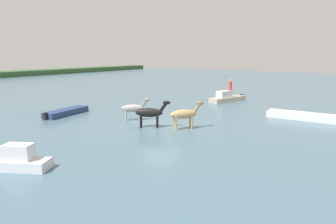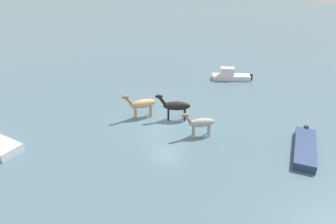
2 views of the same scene
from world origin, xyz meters
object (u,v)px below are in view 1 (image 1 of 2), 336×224
Objects in this scene: boat_launch_far at (302,117)px; boat_dinghy_port at (66,113)px; person_spotter_bow at (230,85)px; boat_tender_starboard at (227,99)px; horse_dark_mare at (185,114)px; boat_skiff_near at (12,162)px; horse_gray_outer at (150,113)px; horse_pinto_flank at (134,108)px.

boat_launch_far is 19.37m from boat_dinghy_port.
person_spotter_bow is at bearing -33.98° from boat_launch_far.
person_spotter_bow reaches higher than boat_tender_starboard.
boat_dinghy_port is at bearing 135.89° from horse_dark_mare.
horse_gray_outer is at bearing 59.43° from boat_skiff_near.
boat_skiff_near is at bearing -123.49° from horse_gray_outer.
horse_dark_mare is at bearing 29.17° from boat_tender_starboard.
horse_pinto_flank is 6.40m from boat_dinghy_port.
boat_launch_far is at bearing 36.86° from boat_skiff_near.
person_spotter_bow is (14.25, -0.23, 0.68)m from horse_gray_outer.
horse_gray_outer is 9.60m from boat_skiff_near.
horse_dark_mare is at bearing 51.63° from boat_launch_far.
boat_launch_far is at bearing 77.76° from boat_tender_starboard.
boat_dinghy_port is (-1.31, 10.87, -0.88)m from horse_dark_mare.
boat_dinghy_port is (-14.38, 8.63, -0.15)m from boat_tender_starboard.
boat_tender_starboard is 4.01× the size of person_spotter_bow.
person_spotter_bow reaches higher than boat_dinghy_port.
boat_tender_starboard reaches higher than boat_dinghy_port.
boat_tender_starboard is at bearing -31.91° from boat_launch_far.
horse_dark_mare is at bearing 47.80° from boat_skiff_near.
horse_pinto_flank reaches higher than boat_tender_starboard.
boat_skiff_near is 0.80× the size of boat_dinghy_port.
boat_tender_starboard is at bearing 61.62° from boat_skiff_near.
boat_tender_starboard is (13.07, 2.24, -0.73)m from horse_dark_mare.
person_spotter_bow reaches higher than horse_gray_outer.
boat_tender_starboard reaches higher than boat_skiff_near.
horse_pinto_flank is 0.81× the size of horse_gray_outer.
boat_tender_starboard is at bearing 141.79° from person_spotter_bow.
boat_dinghy_port is at bearing 152.85° from horse_pinto_flank.
horse_dark_mare is 10.86m from boat_skiff_near.
boat_dinghy_port is 17.20m from person_spotter_bow.
horse_dark_mare is 1.79× the size of person_spotter_bow.
boat_tender_starboard is at bearing 48.72° from horse_dark_mare.
boat_launch_far reaches higher than boat_dinghy_port.
person_spotter_bow is (23.80, -0.85, 1.44)m from boat_skiff_near.
horse_pinto_flank is 0.52× the size of boat_skiff_near.
horse_gray_outer is 0.49× the size of boat_tender_starboard.
horse_dark_mare is 0.45× the size of boat_tender_starboard.
boat_skiff_near is (-10.45, 2.87, -0.74)m from horse_dark_mare.
boat_skiff_near is 12.14m from boat_dinghy_port.
horse_gray_outer is 0.51× the size of boat_dinghy_port.
boat_tender_starboard is 1.32× the size of boat_skiff_near.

